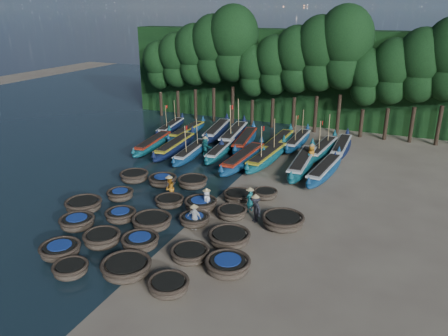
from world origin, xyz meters
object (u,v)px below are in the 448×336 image
at_px(coracle_10, 84,205).
at_px(long_boat_15, 298,141).
at_px(coracle_15, 120,195).
at_px(coracle_18, 232,213).
at_px(coracle_7, 140,242).
at_px(long_boat_3, 192,152).
at_px(coracle_5, 77,222).
at_px(long_boat_7, 302,163).
at_px(long_boat_6, 267,157).
at_px(long_boat_1, 153,144).
at_px(long_boat_10, 187,132).
at_px(long_boat_16, 322,149).
at_px(coracle_13, 194,220).
at_px(coracle_8, 190,254).
at_px(fisherman_0, 207,199).
at_px(long_boat_9, 171,127).
at_px(coracle_21, 163,180).
at_px(fisherman_6, 311,155).
at_px(coracle_14, 229,238).
at_px(fisherman_5, 205,146).
at_px(fisherman_4, 194,216).
at_px(coracle_9, 228,265).
at_px(long_boat_14, 278,143).
at_px(long_boat_13, 245,140).
at_px(long_boat_2, 175,146).
at_px(fisherman_3, 255,208).
at_px(coracle_19, 283,221).
at_px(coracle_1, 60,250).
at_px(coracle_16, 169,201).
at_px(long_boat_4, 220,151).
at_px(long_boat_11, 217,131).
at_px(coracle_6, 102,239).
at_px(coracle_22, 193,182).
at_px(long_boat_5, 243,159).
at_px(coracle_2, 71,269).
at_px(long_boat_12, 234,135).
at_px(coracle_3, 126,268).
at_px(coracle_11, 121,215).
at_px(coracle_23, 238,196).
at_px(coracle_24, 265,194).
at_px(fisherman_2, 169,188).
at_px(coracle_17, 201,204).
at_px(long_boat_8, 325,170).

distance_m(coracle_10, long_boat_15, 21.02).
bearing_deg(coracle_15, coracle_18, 3.18).
relative_size(coracle_7, long_boat_3, 0.31).
xyz_separation_m(coracle_5, long_boat_7, (9.66, 14.87, 0.15)).
bearing_deg(coracle_15, long_boat_6, 58.25).
bearing_deg(long_boat_1, long_boat_10, 71.96).
distance_m(long_boat_3, long_boat_16, 11.42).
distance_m(coracle_5, coracle_13, 6.83).
relative_size(coracle_8, fisherman_0, 1.34).
height_order(long_boat_9, long_boat_15, long_boat_15).
bearing_deg(coracle_21, fisherman_6, 44.00).
relative_size(coracle_14, fisherman_5, 1.52).
bearing_deg(coracle_15, coracle_8, -31.56).
bearing_deg(coracle_10, long_boat_9, 103.47).
distance_m(coracle_10, long_boat_9, 19.20).
bearing_deg(fisherman_4, coracle_9, -42.89).
distance_m(coracle_7, long_boat_7, 16.10).
distance_m(coracle_5, coracle_14, 9.03).
distance_m(long_boat_7, fisherman_5, 8.60).
distance_m(coracle_21, long_boat_14, 12.96).
bearing_deg(long_boat_13, coracle_14, -80.55).
distance_m(long_boat_2, fisherman_3, 14.77).
bearing_deg(coracle_5, fisherman_4, 23.71).
bearing_deg(coracle_19, coracle_14, -125.60).
relative_size(long_boat_10, fisherman_0, 4.61).
height_order(coracle_1, coracle_16, coracle_1).
relative_size(long_boat_4, long_boat_13, 0.87).
bearing_deg(coracle_14, long_boat_11, 116.20).
distance_m(coracle_6, coracle_13, 5.42).
distance_m(coracle_8, long_boat_2, 17.92).
height_order(coracle_22, long_boat_7, long_boat_7).
bearing_deg(long_boat_4, long_boat_5, -33.04).
height_order(long_boat_4, fisherman_4, fisherman_4).
distance_m(coracle_2, long_boat_12, 24.22).
bearing_deg(fisherman_4, coracle_3, -97.40).
bearing_deg(coracle_13, coracle_9, -45.41).
bearing_deg(long_boat_4, long_boat_15, 40.14).
distance_m(coracle_16, fisherman_4, 3.57).
relative_size(coracle_11, coracle_19, 0.61).
height_order(coracle_1, coracle_23, coracle_1).
bearing_deg(coracle_8, coracle_18, 88.20).
distance_m(coracle_23, coracle_24, 1.91).
relative_size(coracle_8, long_boat_5, 0.26).
distance_m(fisherman_0, fisherman_2, 3.08).
xyz_separation_m(coracle_14, long_boat_16, (1.50, 17.41, 0.11)).
relative_size(coracle_17, coracle_23, 1.07).
bearing_deg(coracle_15, long_boat_8, 40.03).
height_order(coracle_6, coracle_21, coracle_6).
height_order(coracle_14, coracle_18, coracle_14).
relative_size(coracle_23, long_boat_12, 0.24).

